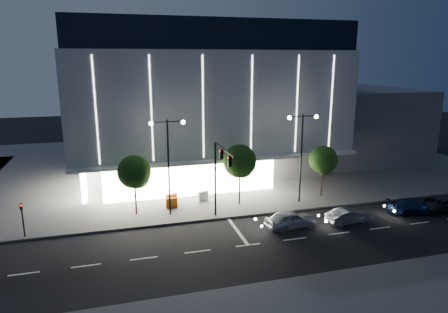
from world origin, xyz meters
TOP-DOWN VIEW (x-y plane):
  - ground at (0.00, 0.00)m, footprint 160.00×160.00m
  - sidewalk_museum at (5.00, 24.00)m, footprint 70.00×40.00m
  - museum at (2.98, 22.31)m, footprint 30.00×25.80m
  - annex_building at (26.00, 24.00)m, footprint 16.00×20.00m
  - traffic_mast at (1.00, 3.34)m, footprint 0.33×5.89m
  - street_lamp_west at (-3.00, 6.00)m, footprint 3.16×0.36m
  - street_lamp_east at (10.00, 6.00)m, footprint 3.16×0.36m
  - ped_signal_far at (-15.00, 4.50)m, footprint 0.22×0.24m
  - tree_left at (-5.97, 7.02)m, footprint 3.02×3.02m
  - tree_mid at (4.03, 7.02)m, footprint 3.25×3.25m
  - tree_right at (13.03, 7.02)m, footprint 2.91×2.91m
  - car_lead at (6.57, 0.62)m, footprint 4.65×2.28m
  - car_second at (11.89, 0.22)m, footprint 4.14×1.81m
  - car_third at (19.09, 0.61)m, footprint 4.99×2.54m
  - car_fourth at (22.22, 0.62)m, footprint 5.17×2.73m
  - barrier_a at (-2.63, 7.65)m, footprint 1.12×0.38m
  - barrier_b at (-2.39, 9.05)m, footprint 1.11×0.66m
  - barrier_c at (-2.47, 8.70)m, footprint 1.13×0.42m
  - barrier_d at (0.74, 8.80)m, footprint 1.12×0.64m

SIDE VIEW (x-z plane):
  - ground at x=0.00m, z-range 0.00..0.00m
  - sidewalk_museum at x=5.00m, z-range 0.00..0.15m
  - barrier_a at x=-2.63m, z-range 0.15..1.15m
  - barrier_b at x=-2.39m, z-range 0.15..1.15m
  - barrier_c at x=-2.47m, z-range 0.15..1.15m
  - barrier_d at x=0.74m, z-range 0.15..1.15m
  - car_second at x=11.89m, z-range 0.00..1.32m
  - car_fourth at x=22.22m, z-range 0.00..1.38m
  - car_third at x=19.09m, z-range 0.00..1.39m
  - car_lead at x=6.57m, z-range 0.00..1.53m
  - ped_signal_far at x=-15.00m, z-range 0.39..3.39m
  - tree_right at x=13.03m, z-range 1.13..6.64m
  - tree_left at x=-5.97m, z-range 1.17..6.90m
  - tree_mid at x=4.03m, z-range 1.26..7.41m
  - annex_building at x=26.00m, z-range 0.00..10.00m
  - traffic_mast at x=1.00m, z-range 1.49..8.56m
  - street_lamp_west at x=-3.00m, z-range 1.46..10.46m
  - street_lamp_east at x=10.00m, z-range 1.46..10.46m
  - museum at x=2.98m, z-range 0.27..18.27m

